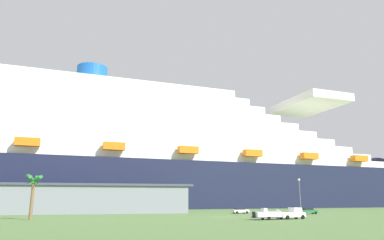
{
  "coord_description": "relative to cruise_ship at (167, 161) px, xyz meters",
  "views": [
    {
      "loc": [
        -24.55,
        -75.57,
        3.8
      ],
      "look_at": [
        2.11,
        34.9,
        29.55
      ],
      "focal_mm": 32.83,
      "sensor_mm": 36.0,
      "label": 1
    }
  ],
  "objects": [
    {
      "name": "cruise_ship",
      "position": [
        0.0,
        0.0,
        0.0
      ],
      "size": [
        298.0,
        67.31,
        69.11
      ],
      "color": "#191E38",
      "rests_on": "ground_plane"
    },
    {
      "name": "parked_car_black_coupe",
      "position": [
        29.4,
        -56.86,
        -19.49
      ],
      "size": [
        4.39,
        2.01,
        1.58
      ],
      "color": "black",
      "rests_on": "ground_plane"
    },
    {
      "name": "parked_car_white_van",
      "position": [
        10.4,
        -60.15,
        -19.49
      ],
      "size": [
        4.67,
        2.44,
        1.58
      ],
      "color": "white",
      "rests_on": "ground_plane"
    },
    {
      "name": "pickup_truck",
      "position": [
        10.36,
        -88.51,
        -19.28
      ],
      "size": [
        5.87,
        3.06,
        2.2
      ],
      "color": "white",
      "rests_on": "ground_plane"
    },
    {
      "name": "ground_plane",
      "position": [
        -1.25,
        -48.05,
        -20.33
      ],
      "size": [
        600.0,
        600.0,
        0.0
      ],
      "primitive_type": "plane",
      "color": "#4C6B38"
    },
    {
      "name": "terminal_building",
      "position": [
        -37.77,
        -44.92,
        -16.32
      ],
      "size": [
        71.73,
        23.59,
        7.96
      ],
      "color": "gray",
      "rests_on": "ground_plane"
    },
    {
      "name": "parked_car_green_wagon",
      "position": [
        26.76,
        -67.58,
        -19.49
      ],
      "size": [
        4.67,
        2.45,
        1.58
      ],
      "color": "#2D723F",
      "rests_on": "ground_plane"
    },
    {
      "name": "street_lamp",
      "position": [
        18.56,
        -77.85,
        -14.78
      ],
      "size": [
        0.56,
        0.56,
        8.6
      ],
      "color": "slate",
      "rests_on": "ground_plane"
    },
    {
      "name": "palm_tree",
      "position": [
        -39.37,
        -80.01,
        -13.81
      ],
      "size": [
        3.5,
        3.31,
        8.62
      ],
      "color": "brown",
      "rests_on": "ground_plane"
    },
    {
      "name": "small_boat_on_trailer",
      "position": [
        5.07,
        -89.48,
        -19.36
      ],
      "size": [
        7.67,
        3.13,
        2.15
      ],
      "color": "#595960",
      "rests_on": "ground_plane"
    }
  ]
}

